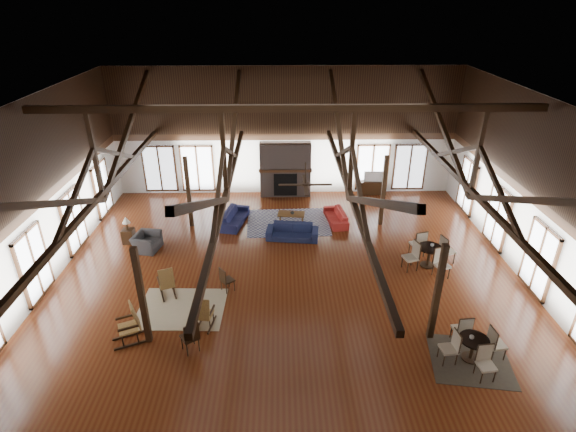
{
  "coord_description": "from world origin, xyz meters",
  "views": [
    {
      "loc": [
        -0.25,
        -13.39,
        8.85
      ],
      "look_at": [
        0.02,
        1.0,
        1.66
      ],
      "focal_mm": 28.0,
      "sensor_mm": 36.0,
      "label": 1
    }
  ],
  "objects_px": {
    "coffee_table": "(291,214)",
    "sofa_navy_front": "(292,232)",
    "armchair": "(147,242)",
    "tv_console": "(372,187)",
    "sofa_orange": "(336,216)",
    "cafe_table_far": "(429,253)",
    "sofa_navy_left": "(235,217)",
    "cafe_table_near": "(473,345)"
  },
  "relations": [
    {
      "from": "sofa_navy_left",
      "to": "coffee_table",
      "type": "distance_m",
      "value": 2.42
    },
    {
      "from": "sofa_orange",
      "to": "sofa_navy_left",
      "type": "bearing_deg",
      "value": -97.31
    },
    {
      "from": "sofa_navy_front",
      "to": "cafe_table_far",
      "type": "relative_size",
      "value": 1.0
    },
    {
      "from": "sofa_orange",
      "to": "cafe_table_far",
      "type": "xyz_separation_m",
      "value": [
        2.93,
        -3.49,
        0.27
      ]
    },
    {
      "from": "sofa_navy_left",
      "to": "cafe_table_far",
      "type": "bearing_deg",
      "value": -103.68
    },
    {
      "from": "cafe_table_near",
      "to": "cafe_table_far",
      "type": "bearing_deg",
      "value": 87.29
    },
    {
      "from": "coffee_table",
      "to": "cafe_table_far",
      "type": "height_order",
      "value": "cafe_table_far"
    },
    {
      "from": "sofa_navy_left",
      "to": "sofa_orange",
      "type": "bearing_deg",
      "value": -77.75
    },
    {
      "from": "sofa_navy_left",
      "to": "tv_console",
      "type": "height_order",
      "value": "tv_console"
    },
    {
      "from": "sofa_navy_front",
      "to": "sofa_navy_left",
      "type": "xyz_separation_m",
      "value": [
        -2.42,
        1.37,
        -0.01
      ]
    },
    {
      "from": "sofa_navy_left",
      "to": "cafe_table_far",
      "type": "height_order",
      "value": "cafe_table_far"
    },
    {
      "from": "coffee_table",
      "to": "sofa_navy_front",
      "type": "bearing_deg",
      "value": -82.32
    },
    {
      "from": "sofa_navy_left",
      "to": "cafe_table_far",
      "type": "relative_size",
      "value": 0.97
    },
    {
      "from": "sofa_navy_left",
      "to": "cafe_table_far",
      "type": "xyz_separation_m",
      "value": [
        7.26,
        -3.45,
        0.23
      ]
    },
    {
      "from": "sofa_navy_left",
      "to": "sofa_orange",
      "type": "distance_m",
      "value": 4.33
    },
    {
      "from": "sofa_orange",
      "to": "cafe_table_far",
      "type": "distance_m",
      "value": 4.56
    },
    {
      "from": "sofa_navy_front",
      "to": "armchair",
      "type": "height_order",
      "value": "armchair"
    },
    {
      "from": "coffee_table",
      "to": "tv_console",
      "type": "relative_size",
      "value": 0.9
    },
    {
      "from": "sofa_navy_front",
      "to": "cafe_table_near",
      "type": "distance_m",
      "value": 8.13
    },
    {
      "from": "armchair",
      "to": "cafe_table_far",
      "type": "relative_size",
      "value": 0.49
    },
    {
      "from": "sofa_orange",
      "to": "coffee_table",
      "type": "relative_size",
      "value": 1.5
    },
    {
      "from": "coffee_table",
      "to": "armchair",
      "type": "bearing_deg",
      "value": -151.51
    },
    {
      "from": "sofa_navy_left",
      "to": "sofa_orange",
      "type": "xyz_separation_m",
      "value": [
        4.33,
        0.04,
        -0.03
      ]
    },
    {
      "from": "sofa_navy_front",
      "to": "tv_console",
      "type": "distance_m",
      "value": 5.98
    },
    {
      "from": "sofa_orange",
      "to": "cafe_table_near",
      "type": "xyz_separation_m",
      "value": [
        2.71,
        -8.1,
        0.21
      ]
    },
    {
      "from": "sofa_navy_front",
      "to": "tv_console",
      "type": "height_order",
      "value": "tv_console"
    },
    {
      "from": "sofa_navy_front",
      "to": "armchair",
      "type": "distance_m",
      "value": 5.63
    },
    {
      "from": "armchair",
      "to": "cafe_table_far",
      "type": "xyz_separation_m",
      "value": [
        10.41,
        -1.34,
        0.2
      ]
    },
    {
      "from": "sofa_navy_front",
      "to": "sofa_navy_left",
      "type": "bearing_deg",
      "value": 157.38
    },
    {
      "from": "sofa_navy_left",
      "to": "sofa_orange",
      "type": "relative_size",
      "value": 1.12
    },
    {
      "from": "sofa_navy_left",
      "to": "armchair",
      "type": "bearing_deg",
      "value": 135.56
    },
    {
      "from": "cafe_table_near",
      "to": "sofa_navy_front",
      "type": "bearing_deg",
      "value": 124.59
    },
    {
      "from": "coffee_table",
      "to": "cafe_table_near",
      "type": "distance_m",
      "value": 9.33
    },
    {
      "from": "sofa_orange",
      "to": "tv_console",
      "type": "height_order",
      "value": "tv_console"
    },
    {
      "from": "sofa_navy_front",
      "to": "coffee_table",
      "type": "height_order",
      "value": "sofa_navy_front"
    },
    {
      "from": "coffee_table",
      "to": "armchair",
      "type": "height_order",
      "value": "armchair"
    },
    {
      "from": "sofa_orange",
      "to": "armchair",
      "type": "relative_size",
      "value": 1.79
    },
    {
      "from": "tv_console",
      "to": "sofa_orange",
      "type": "bearing_deg",
      "value": -124.66
    },
    {
      "from": "sofa_navy_left",
      "to": "cafe_table_near",
      "type": "relative_size",
      "value": 1.09
    },
    {
      "from": "coffee_table",
      "to": "sofa_navy_left",
      "type": "bearing_deg",
      "value": -171.71
    },
    {
      "from": "cafe_table_near",
      "to": "coffee_table",
      "type": "bearing_deg",
      "value": 119.72
    },
    {
      "from": "tv_console",
      "to": "armchair",
      "type": "bearing_deg",
      "value": -151.59
    }
  ]
}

